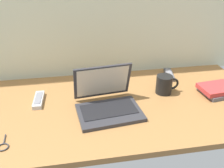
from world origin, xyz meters
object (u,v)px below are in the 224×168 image
at_px(laptop, 107,101).
at_px(remote_control_far, 39,100).
at_px(book_stack, 217,90).
at_px(coffee_mug, 165,84).
at_px(remote_control_near, 169,74).

xyz_separation_m(laptop, remote_control_far, (-0.35, 0.13, -0.03)).
xyz_separation_m(laptop, book_stack, (0.63, 0.05, -0.02)).
height_order(laptop, remote_control_far, laptop).
bearing_deg(remote_control_far, coffee_mug, -1.66).
height_order(coffee_mug, remote_control_far, coffee_mug).
distance_m(coffee_mug, remote_control_near, 0.23).
bearing_deg(laptop, coffee_mug, 17.66).
distance_m(laptop, remote_control_near, 0.55).
height_order(laptop, book_stack, laptop).
distance_m(coffee_mug, book_stack, 0.29).
distance_m(remote_control_far, book_stack, 0.98).
bearing_deg(remote_control_far, laptop, -20.33).
bearing_deg(remote_control_near, coffee_mug, -118.83).
bearing_deg(remote_control_far, remote_control_near, 12.24).
height_order(coffee_mug, book_stack, coffee_mug).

